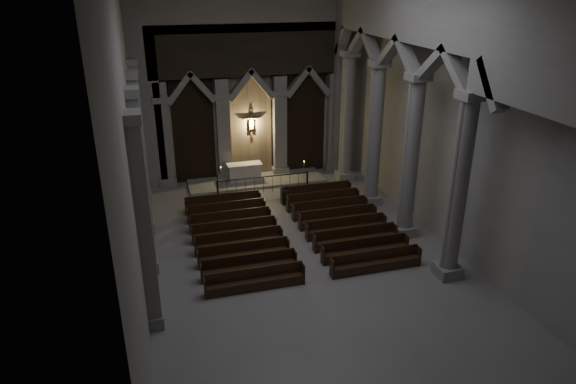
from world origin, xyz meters
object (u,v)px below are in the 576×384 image
at_px(candle_stand_left, 222,185).
at_px(pews, 291,231).
at_px(altar_rail, 263,182).
at_px(worshipper, 287,196).
at_px(candle_stand_right, 304,176).
at_px(altar, 244,172).

relative_size(candle_stand_left, pews, 0.17).
bearing_deg(altar_rail, pews, -90.00).
bearing_deg(worshipper, pews, -92.44).
bearing_deg(worshipper, candle_stand_right, 68.45).
xyz_separation_m(candle_stand_left, worshipper, (3.19, -3.06, 0.17)).
distance_m(altar_rail, candle_stand_left, 2.54).
height_order(altar, candle_stand_right, candle_stand_right).
bearing_deg(pews, candle_stand_left, 109.26).
distance_m(altar, altar_rail, 2.18).
relative_size(pews, worshipper, 7.98).
xyz_separation_m(altar, altar_rail, (0.73, -2.06, 0.03)).
xyz_separation_m(altar, worshipper, (1.56, -4.22, -0.10)).
bearing_deg(candle_stand_left, worshipper, -43.79).
height_order(pews, worshipper, worshipper).
height_order(altar_rail, candle_stand_right, candle_stand_right).
xyz_separation_m(candle_stand_right, pews, (-2.88, -6.98, -0.07)).
height_order(candle_stand_right, pews, candle_stand_right).
xyz_separation_m(altar_rail, candle_stand_left, (-2.36, 0.90, -0.29)).
distance_m(altar_rail, pews, 5.86).
relative_size(altar, altar_rail, 0.39).
height_order(altar, worshipper, altar).
bearing_deg(altar, pews, -84.75).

